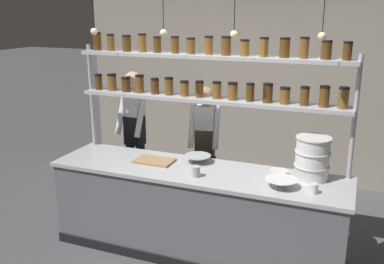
% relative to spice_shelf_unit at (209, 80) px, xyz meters
% --- Properties ---
extents(ground_plane, '(40.00, 40.00, 0.00)m').
position_rel_spice_shelf_unit_xyz_m(ground_plane, '(-0.00, -0.33, -1.78)').
color(ground_plane, '#4C4C51').
extents(back_wall, '(5.42, 0.12, 2.99)m').
position_rel_spice_shelf_unit_xyz_m(back_wall, '(-0.00, 2.10, -0.28)').
color(back_wall, '#9E9384').
rests_on(back_wall, ground_plane).
extents(prep_counter, '(3.02, 0.76, 0.92)m').
position_rel_spice_shelf_unit_xyz_m(prep_counter, '(-0.00, -0.33, -1.32)').
color(prep_counter, slate).
rests_on(prep_counter, ground_plane).
extents(spice_shelf_unit, '(2.90, 0.28, 2.23)m').
position_rel_spice_shelf_unit_xyz_m(spice_shelf_unit, '(0.00, 0.00, 0.00)').
color(spice_shelf_unit, '#B7BABF').
rests_on(spice_shelf_unit, ground_plane).
extents(chef_left, '(0.39, 0.32, 1.76)m').
position_rel_spice_shelf_unit_xyz_m(chef_left, '(-1.11, 0.39, -0.76)').
color(chef_left, black).
rests_on(chef_left, ground_plane).
extents(chef_center, '(0.39, 0.32, 1.62)m').
position_rel_spice_shelf_unit_xyz_m(chef_center, '(-0.20, 0.47, -0.85)').
color(chef_center, black).
rests_on(chef_center, ground_plane).
extents(container_stack, '(0.33, 0.33, 0.41)m').
position_rel_spice_shelf_unit_xyz_m(container_stack, '(1.09, -0.15, -0.65)').
color(container_stack, white).
rests_on(container_stack, prep_counter).
extents(cutting_board, '(0.40, 0.26, 0.02)m').
position_rel_spice_shelf_unit_xyz_m(cutting_board, '(-0.50, -0.28, -0.85)').
color(cutting_board, '#A88456').
rests_on(cutting_board, prep_counter).
extents(prep_bowl_near_left, '(0.18, 0.18, 0.05)m').
position_rel_spice_shelf_unit_xyz_m(prep_bowl_near_left, '(0.80, -0.18, -0.84)').
color(prep_bowl_near_left, silver).
rests_on(prep_bowl_near_left, prep_counter).
extents(prep_bowl_center_front, '(0.28, 0.28, 0.08)m').
position_rel_spice_shelf_unit_xyz_m(prep_bowl_center_front, '(-0.07, -0.12, -0.82)').
color(prep_bowl_center_front, '#B2B7BC').
rests_on(prep_bowl_center_front, prep_counter).
extents(prep_bowl_center_back, '(0.29, 0.29, 0.08)m').
position_rel_spice_shelf_unit_xyz_m(prep_bowl_center_back, '(0.87, -0.46, -0.82)').
color(prep_bowl_center_back, white).
rests_on(prep_bowl_center_back, prep_counter).
extents(serving_cup_front, '(0.07, 0.07, 0.09)m').
position_rel_spice_shelf_unit_xyz_m(serving_cup_front, '(1.16, -0.49, -0.82)').
color(serving_cup_front, silver).
rests_on(serving_cup_front, prep_counter).
extents(serving_cup_by_board, '(0.09, 0.09, 0.11)m').
position_rel_spice_shelf_unit_xyz_m(serving_cup_by_board, '(0.05, -0.50, -0.81)').
color(serving_cup_by_board, '#B2B7BC').
rests_on(serving_cup_by_board, prep_counter).
extents(pendant_light_row, '(2.30, 0.07, 0.72)m').
position_rel_spice_shelf_unit_xyz_m(pendant_light_row, '(-0.00, -0.33, 0.52)').
color(pendant_light_row, black).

